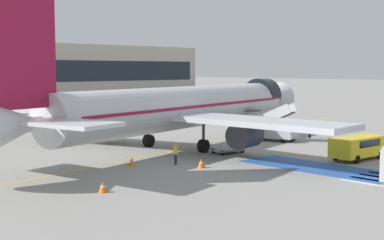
{
  "coord_description": "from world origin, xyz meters",
  "views": [
    {
      "loc": [
        -34.55,
        -35.71,
        7.04
      ],
      "look_at": [
        -3.56,
        -3.37,
        2.76
      ],
      "focal_mm": 50.0,
      "sensor_mm": 36.0,
      "label": 1
    }
  ],
  "objects_px": {
    "airliner": "(181,108)",
    "service_van_1": "(358,146)",
    "traffic_cone_0": "(201,163)",
    "traffic_cone_2": "(103,187)",
    "traffic_cone_1": "(132,162)",
    "ground_crew_0": "(176,152)",
    "baggage_cart": "(228,150)",
    "fuel_tanker": "(6,115)",
    "ground_crew_1": "(310,128)",
    "terminal_building": "(4,74)",
    "boarding_stairs_forward": "(272,131)"
  },
  "relations": [
    {
      "from": "ground_crew_1",
      "to": "traffic_cone_0",
      "type": "height_order",
      "value": "ground_crew_1"
    },
    {
      "from": "traffic_cone_2",
      "to": "terminal_building",
      "type": "xyz_separation_m",
      "value": [
        27.91,
        74.03,
        5.73
      ]
    },
    {
      "from": "terminal_building",
      "to": "traffic_cone_0",
      "type": "bearing_deg",
      "value": -104.28
    },
    {
      "from": "service_van_1",
      "to": "ground_crew_0",
      "type": "xyz_separation_m",
      "value": [
        -11.66,
        8.3,
        -0.2
      ]
    },
    {
      "from": "baggage_cart",
      "to": "traffic_cone_2",
      "type": "bearing_deg",
      "value": -61.44
    },
    {
      "from": "boarding_stairs_forward",
      "to": "baggage_cart",
      "type": "distance_m",
      "value": 9.46
    },
    {
      "from": "fuel_tanker",
      "to": "traffic_cone_2",
      "type": "relative_size",
      "value": 17.28
    },
    {
      "from": "service_van_1",
      "to": "traffic_cone_2",
      "type": "height_order",
      "value": "service_van_1"
    },
    {
      "from": "fuel_tanker",
      "to": "ground_crew_1",
      "type": "bearing_deg",
      "value": 36.33
    },
    {
      "from": "traffic_cone_1",
      "to": "fuel_tanker",
      "type": "bearing_deg",
      "value": 82.9
    },
    {
      "from": "airliner",
      "to": "traffic_cone_1",
      "type": "height_order",
      "value": "airliner"
    },
    {
      "from": "baggage_cart",
      "to": "traffic_cone_2",
      "type": "relative_size",
      "value": 4.54
    },
    {
      "from": "ground_crew_1",
      "to": "terminal_building",
      "type": "bearing_deg",
      "value": 113.37
    },
    {
      "from": "fuel_tanker",
      "to": "traffic_cone_1",
      "type": "distance_m",
      "value": 28.54
    },
    {
      "from": "fuel_tanker",
      "to": "traffic_cone_2",
      "type": "distance_m",
      "value": 35.28
    },
    {
      "from": "airliner",
      "to": "baggage_cart",
      "type": "relative_size",
      "value": 14.4
    },
    {
      "from": "airliner",
      "to": "boarding_stairs_forward",
      "type": "xyz_separation_m",
      "value": [
        10.08,
        -2.4,
        -2.67
      ]
    },
    {
      "from": "ground_crew_0",
      "to": "terminal_building",
      "type": "xyz_separation_m",
      "value": [
        18.87,
        70.22,
        5.14
      ]
    },
    {
      "from": "ground_crew_0",
      "to": "traffic_cone_0",
      "type": "bearing_deg",
      "value": -111.96
    },
    {
      "from": "airliner",
      "to": "terminal_building",
      "type": "xyz_separation_m",
      "value": [
        13.09,
        64.49,
        2.42
      ]
    },
    {
      "from": "airliner",
      "to": "ground_crew_0",
      "type": "distance_m",
      "value": 8.58
    },
    {
      "from": "service_van_1",
      "to": "traffic_cone_0",
      "type": "distance_m",
      "value": 12.77
    },
    {
      "from": "baggage_cart",
      "to": "traffic_cone_0",
      "type": "distance_m",
      "value": 7.09
    },
    {
      "from": "airliner",
      "to": "traffic_cone_1",
      "type": "bearing_deg",
      "value": -76.93
    },
    {
      "from": "traffic_cone_0",
      "to": "traffic_cone_2",
      "type": "distance_m",
      "value": 9.58
    },
    {
      "from": "traffic_cone_2",
      "to": "airliner",
      "type": "bearing_deg",
      "value": 32.75
    },
    {
      "from": "baggage_cart",
      "to": "boarding_stairs_forward",
      "type": "bearing_deg",
      "value": 116.57
    },
    {
      "from": "boarding_stairs_forward",
      "to": "traffic_cone_0",
      "type": "xyz_separation_m",
      "value": [
        -15.44,
        -5.61,
        -0.63
      ]
    },
    {
      "from": "baggage_cart",
      "to": "traffic_cone_1",
      "type": "distance_m",
      "value": 9.51
    },
    {
      "from": "boarding_stairs_forward",
      "to": "fuel_tanker",
      "type": "bearing_deg",
      "value": 107.55
    },
    {
      "from": "traffic_cone_2",
      "to": "traffic_cone_1",
      "type": "bearing_deg",
      "value": 41.47
    },
    {
      "from": "service_van_1",
      "to": "ground_crew_1",
      "type": "distance_m",
      "value": 13.22
    },
    {
      "from": "service_van_1",
      "to": "traffic_cone_0",
      "type": "height_order",
      "value": "service_van_1"
    },
    {
      "from": "ground_crew_1",
      "to": "traffic_cone_0",
      "type": "bearing_deg",
      "value": -145.9
    },
    {
      "from": "service_van_1",
      "to": "ground_crew_0",
      "type": "distance_m",
      "value": 14.31
    },
    {
      "from": "boarding_stairs_forward",
      "to": "ground_crew_1",
      "type": "relative_size",
      "value": 3.25
    },
    {
      "from": "traffic_cone_1",
      "to": "traffic_cone_2",
      "type": "distance_m",
      "value": 8.41
    },
    {
      "from": "service_van_1",
      "to": "traffic_cone_0",
      "type": "bearing_deg",
      "value": 65.53
    },
    {
      "from": "service_van_1",
      "to": "traffic_cone_2",
      "type": "distance_m",
      "value": 21.19
    },
    {
      "from": "boarding_stairs_forward",
      "to": "ground_crew_1",
      "type": "bearing_deg",
      "value": -31.05
    },
    {
      "from": "airliner",
      "to": "terminal_building",
      "type": "distance_m",
      "value": 65.85
    },
    {
      "from": "traffic_cone_0",
      "to": "traffic_cone_2",
      "type": "height_order",
      "value": "traffic_cone_0"
    },
    {
      "from": "ground_crew_0",
      "to": "ground_crew_1",
      "type": "distance_m",
      "value": 20.22
    },
    {
      "from": "traffic_cone_0",
      "to": "terminal_building",
      "type": "distance_m",
      "value": 75.03
    },
    {
      "from": "boarding_stairs_forward",
      "to": "ground_crew_1",
      "type": "xyz_separation_m",
      "value": [
        4.28,
        -1.49,
        0.02
      ]
    },
    {
      "from": "airliner",
      "to": "fuel_tanker",
      "type": "xyz_separation_m",
      "value": [
        -5.0,
        24.32,
        -1.83
      ]
    },
    {
      "from": "ground_crew_1",
      "to": "terminal_building",
      "type": "relative_size",
      "value": 0.02
    },
    {
      "from": "ground_crew_1",
      "to": "traffic_cone_2",
      "type": "xyz_separation_m",
      "value": [
        -29.18,
        -5.64,
        -0.66
      ]
    },
    {
      "from": "airliner",
      "to": "service_van_1",
      "type": "height_order",
      "value": "airliner"
    },
    {
      "from": "airliner",
      "to": "service_van_1",
      "type": "relative_size",
      "value": 7.79
    }
  ]
}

